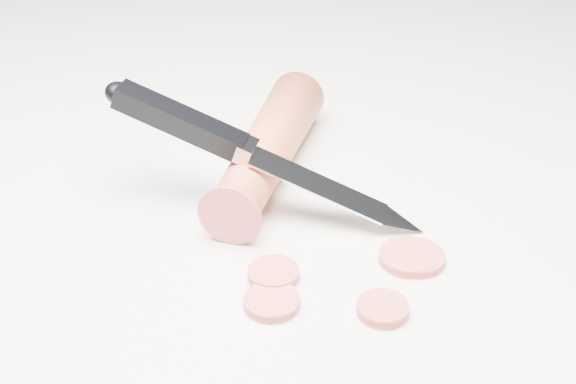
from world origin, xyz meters
TOP-DOWN VIEW (x-y plane):
  - ground at (0.00, 0.00)m, footprint 2.40×2.40m
  - carrot at (0.06, 0.04)m, footprint 0.16×0.14m
  - carrot_slice_0 at (0.08, -0.10)m, footprint 0.04×0.04m
  - carrot_slice_1 at (0.07, -0.09)m, footprint 0.04×0.04m
  - carrot_slice_2 at (0.03, -0.12)m, footprint 0.03×0.03m
  - carrot_slice_3 at (-0.00, -0.06)m, footprint 0.03×0.03m
  - carrot_slice_4 at (-0.02, -0.08)m, footprint 0.03×0.03m
  - kitchen_knife at (0.04, 0.01)m, footprint 0.15×0.19m

SIDE VIEW (x-z plane):
  - ground at x=0.00m, z-range 0.00..0.00m
  - carrot_slice_0 at x=0.08m, z-range 0.00..0.01m
  - carrot_slice_4 at x=-0.02m, z-range 0.00..0.01m
  - carrot_slice_1 at x=0.07m, z-range 0.00..0.01m
  - carrot_slice_2 at x=0.03m, z-range 0.00..0.01m
  - carrot_slice_3 at x=0.00m, z-range 0.00..0.01m
  - carrot at x=0.06m, z-range 0.00..0.04m
  - kitchen_knife at x=0.04m, z-range 0.00..0.08m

